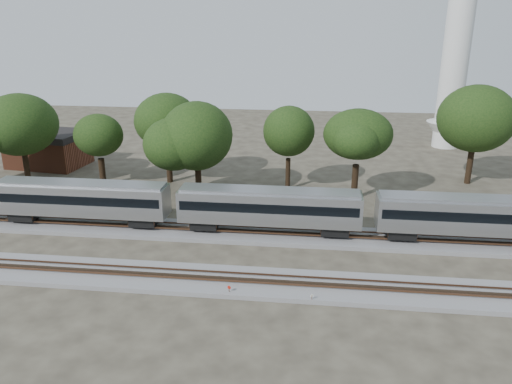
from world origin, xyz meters
TOP-DOWN VIEW (x-y plane):
  - ground at (0.00, 0.00)m, footprint 160.00×160.00m
  - track_far at (0.00, 6.00)m, footprint 160.00×5.00m
  - track_near at (0.00, -4.00)m, footprint 160.00×5.00m
  - train at (25.73, 6.00)m, footprint 134.32×3.28m
  - switch_stand_red at (3.83, -6.01)m, footprint 0.29×0.13m
  - switch_stand_white at (10.42, -6.37)m, footprint 0.27×0.10m
  - switch_lever at (7.25, -5.75)m, footprint 0.57×0.44m
  - brick_building at (-29.50, 27.98)m, footprint 11.59×8.84m
  - tree_1 at (-27.43, 18.54)m, footprint 8.36×8.36m
  - tree_2 at (-17.66, 19.90)m, footprint 6.91×6.91m
  - tree_3 at (-9.20, 22.29)m, footprint 8.58×8.58m
  - tree_4 at (-3.71, 16.03)m, footprint 8.08×8.08m
  - tree_5 at (6.92, 21.12)m, footprint 7.82×7.82m
  - tree_6 at (15.26, 18.46)m, footprint 8.23×8.23m
  - tree_7 at (30.91, 26.47)m, footprint 8.95×8.95m

SIDE VIEW (x-z plane):
  - ground at x=0.00m, z-range 0.00..0.00m
  - switch_lever at x=7.25m, z-range 0.00..0.30m
  - track_far at x=0.00m, z-range -0.16..0.57m
  - track_near at x=0.00m, z-range -0.16..0.57m
  - switch_stand_white at x=10.42m, z-range 0.12..0.99m
  - switch_stand_red at x=3.83m, z-range 0.13..1.08m
  - brick_building at x=-29.50m, z-range 0.02..5.18m
  - train at x=25.73m, z-range 0.92..5.75m
  - tree_2 at x=-17.66m, z-range 1.90..11.64m
  - tree_5 at x=6.92m, z-range 2.16..13.19m
  - tree_4 at x=-3.71m, z-range 2.24..13.63m
  - tree_6 at x=15.26m, z-range 2.28..13.88m
  - tree_1 at x=-27.43m, z-range 2.31..14.10m
  - tree_3 at x=-9.20m, z-range 2.38..14.47m
  - tree_7 at x=30.91m, z-range 2.48..15.10m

